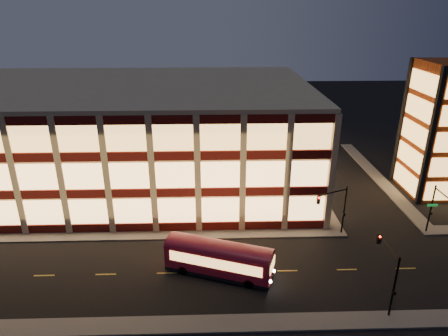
{
  "coord_description": "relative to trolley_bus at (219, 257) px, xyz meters",
  "views": [
    {
      "loc": [
        8.63,
        -38.72,
        24.62
      ],
      "look_at": [
        10.1,
        8.0,
        5.44
      ],
      "focal_mm": 32.0,
      "sensor_mm": 36.0,
      "label": 1
    }
  ],
  "objects": [
    {
      "name": "traffic_signal_near",
      "position": [
        14.33,
        -4.8,
        2.16
      ],
      "size": [
        0.32,
        4.45,
        6.0
      ],
      "color": "black",
      "rests_on": "ground"
    },
    {
      "name": "sidewalk_near",
      "position": [
        -9.17,
        -6.77,
        -1.89
      ],
      "size": [
        100.0,
        2.0,
        0.15
      ],
      "primitive_type": "cube",
      "color": "#514F4C",
      "rests_on": "ground"
    },
    {
      "name": "ground",
      "position": [
        -9.17,
        6.23,
        -1.96
      ],
      "size": [
        200.0,
        200.0,
        0.0
      ],
      "primitive_type": "plane",
      "color": "black",
      "rests_on": "ground"
    },
    {
      "name": "stair_tower",
      "position": [
        30.79,
        18.19,
        7.03
      ],
      "size": [
        8.6,
        8.6,
        18.0
      ],
      "color": "#8C3814",
      "rests_on": "ground"
    },
    {
      "name": "sidewalk_tower_west",
      "position": [
        24.83,
        23.23,
        -1.89
      ],
      "size": [
        2.0,
        30.0,
        0.15
      ],
      "primitive_type": "cube",
      "color": "#514F4C",
      "rests_on": "ground"
    },
    {
      "name": "traffic_signal_right",
      "position": [
        24.33,
        5.61,
        2.14
      ],
      "size": [
        1.2,
        4.37,
        6.0
      ],
      "color": "black",
      "rests_on": "ground"
    },
    {
      "name": "trolley_bus",
      "position": [
        0.0,
        0.0,
        0.0
      ],
      "size": [
        10.73,
        5.98,
        3.54
      ],
      "rotation": [
        0.0,
        0.0,
        -0.34
      ],
      "color": "maroon",
      "rests_on": "ground"
    },
    {
      "name": "office_building",
      "position": [
        -12.08,
        23.15,
        5.28
      ],
      "size": [
        50.45,
        30.45,
        14.5
      ],
      "color": "tan",
      "rests_on": "ground"
    },
    {
      "name": "sidewalk_office_east",
      "position": [
        13.83,
        23.23,
        -1.89
      ],
      "size": [
        2.0,
        30.0,
        0.15
      ],
      "primitive_type": "cube",
      "color": "#514F4C",
      "rests_on": "ground"
    },
    {
      "name": "sidewalk_office_south",
      "position": [
        -12.17,
        7.23,
        -1.89
      ],
      "size": [
        54.0,
        2.0,
        0.15
      ],
      "primitive_type": "cube",
      "color": "#514F4C",
      "rests_on": "ground"
    },
    {
      "name": "traffic_signal_far",
      "position": [
        13.04,
        6.47,
        2.15
      ],
      "size": [
        3.79,
        1.87,
        6.0
      ],
      "color": "black",
      "rests_on": "ground"
    }
  ]
}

